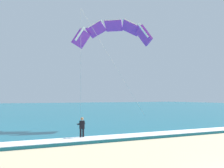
{
  "coord_description": "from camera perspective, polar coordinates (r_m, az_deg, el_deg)",
  "views": [
    {
      "loc": [
        -9.91,
        -6.55,
        3.18
      ],
      "look_at": [
        0.66,
        14.78,
        4.31
      ],
      "focal_mm": 43.89,
      "sensor_mm": 36.0,
      "label": 1
    }
  ],
  "objects": [
    {
      "name": "kitesurfer",
      "position": [
        20.42,
        -6.3,
        -9.0
      ],
      "size": [
        0.55,
        0.52,
        1.69
      ],
      "color": "black",
      "rests_on": "ground"
    },
    {
      "name": "surf_foam",
      "position": [
        21.04,
        2.06,
        -10.8
      ],
      "size": [
        200.0,
        1.92,
        0.04
      ],
      "primitive_type": "cube",
      "color": "white",
      "rests_on": "sea"
    },
    {
      "name": "surfboard",
      "position": [
        20.52,
        -6.29,
        -11.54
      ],
      "size": [
        0.45,
        1.4,
        0.09
      ],
      "color": "#E04C38",
      "rests_on": "ground"
    },
    {
      "name": "kite_primary",
      "position": [
        31.82,
        0.14,
        11.01
      ],
      "size": [
        10.1,
        10.93,
        10.91
      ],
      "color": "purple"
    },
    {
      "name": "sea",
      "position": [
        78.02,
        -19.12,
        -4.82
      ],
      "size": [
        200.0,
        120.0,
        0.2
      ],
      "primitive_type": "cube",
      "color": "#146075",
      "rests_on": "ground"
    }
  ]
}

